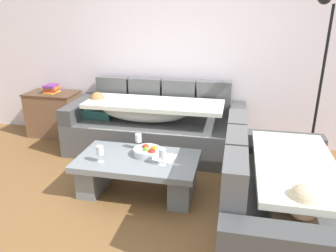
{
  "coord_description": "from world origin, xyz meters",
  "views": [
    {
      "loc": [
        0.78,
        -2.22,
        1.79
      ],
      "look_at": [
        0.07,
        1.09,
        0.55
      ],
      "focal_mm": 34.86,
      "sensor_mm": 36.0,
      "label": 1
    }
  ],
  "objects_px": {
    "couch_along_wall": "(154,126)",
    "book_stack_on_cabinet": "(52,89)",
    "side_cabinet": "(54,114)",
    "coffee_table": "(138,171)",
    "fruit_bowl": "(148,151)",
    "wine_glass_near_right": "(162,154)",
    "open_magazine": "(160,157)",
    "wine_glass_near_left": "(100,151)",
    "couch_near_window": "(278,201)",
    "wine_glass_far_back": "(138,139)",
    "floor_lamp": "(319,71)"
  },
  "relations": [
    {
      "from": "coffee_table",
      "to": "wine_glass_near_right",
      "type": "bearing_deg",
      "value": -18.84
    },
    {
      "from": "fruit_bowl",
      "to": "book_stack_on_cabinet",
      "type": "height_order",
      "value": "book_stack_on_cabinet"
    },
    {
      "from": "wine_glass_near_right",
      "to": "coffee_table",
      "type": "bearing_deg",
      "value": 161.16
    },
    {
      "from": "fruit_bowl",
      "to": "floor_lamp",
      "type": "bearing_deg",
      "value": 29.93
    },
    {
      "from": "book_stack_on_cabinet",
      "to": "floor_lamp",
      "type": "xyz_separation_m",
      "value": [
        3.44,
        -0.21,
        0.42
      ]
    },
    {
      "from": "side_cabinet",
      "to": "wine_glass_near_right",
      "type": "bearing_deg",
      "value": -35.28
    },
    {
      "from": "fruit_bowl",
      "to": "wine_glass_far_back",
      "type": "bearing_deg",
      "value": 136.54
    },
    {
      "from": "couch_along_wall",
      "to": "wine_glass_far_back",
      "type": "xyz_separation_m",
      "value": [
        0.05,
        -0.83,
        0.16
      ]
    },
    {
      "from": "wine_glass_far_back",
      "to": "open_magazine",
      "type": "xyz_separation_m",
      "value": [
        0.27,
        -0.16,
        -0.11
      ]
    },
    {
      "from": "book_stack_on_cabinet",
      "to": "couch_along_wall",
      "type": "bearing_deg",
      "value": -8.31
    },
    {
      "from": "couch_along_wall",
      "to": "open_magazine",
      "type": "relative_size",
      "value": 7.97
    },
    {
      "from": "wine_glass_near_left",
      "to": "wine_glass_near_right",
      "type": "height_order",
      "value": "same"
    },
    {
      "from": "couch_near_window",
      "to": "wine_glass_far_back",
      "type": "bearing_deg",
      "value": 64.58
    },
    {
      "from": "wine_glass_near_right",
      "to": "couch_near_window",
      "type": "bearing_deg",
      "value": -17.83
    },
    {
      "from": "wine_glass_near_left",
      "to": "wine_glass_near_right",
      "type": "xyz_separation_m",
      "value": [
        0.6,
        0.06,
        0.0
      ]
    },
    {
      "from": "couch_along_wall",
      "to": "wine_glass_near_right",
      "type": "xyz_separation_m",
      "value": [
        0.38,
        -1.15,
        0.16
      ]
    },
    {
      "from": "side_cabinet",
      "to": "book_stack_on_cabinet",
      "type": "xyz_separation_m",
      "value": [
        0.01,
        -0.0,
        0.38
      ]
    },
    {
      "from": "open_magazine",
      "to": "side_cabinet",
      "type": "height_order",
      "value": "side_cabinet"
    },
    {
      "from": "wine_glass_near_right",
      "to": "floor_lamp",
      "type": "xyz_separation_m",
      "value": [
        1.51,
        1.16,
        0.62
      ]
    },
    {
      "from": "couch_along_wall",
      "to": "side_cabinet",
      "type": "distance_m",
      "value": 1.58
    },
    {
      "from": "wine_glass_near_right",
      "to": "side_cabinet",
      "type": "bearing_deg",
      "value": 144.72
    },
    {
      "from": "couch_along_wall",
      "to": "fruit_bowl",
      "type": "relative_size",
      "value": 7.97
    },
    {
      "from": "side_cabinet",
      "to": "coffee_table",
      "type": "bearing_deg",
      "value": -37.53
    },
    {
      "from": "coffee_table",
      "to": "book_stack_on_cabinet",
      "type": "distance_m",
      "value": 2.14
    },
    {
      "from": "wine_glass_far_back",
      "to": "book_stack_on_cabinet",
      "type": "bearing_deg",
      "value": 146.51
    },
    {
      "from": "open_magazine",
      "to": "couch_near_window",
      "type": "bearing_deg",
      "value": -16.33
    },
    {
      "from": "wine_glass_near_right",
      "to": "book_stack_on_cabinet",
      "type": "distance_m",
      "value": 2.37
    },
    {
      "from": "fruit_bowl",
      "to": "wine_glass_near_right",
      "type": "bearing_deg",
      "value": -43.67
    },
    {
      "from": "wine_glass_near_left",
      "to": "open_magazine",
      "type": "relative_size",
      "value": 0.59
    },
    {
      "from": "floor_lamp",
      "to": "wine_glass_far_back",
      "type": "bearing_deg",
      "value": -155.21
    },
    {
      "from": "fruit_bowl",
      "to": "book_stack_on_cabinet",
      "type": "relative_size",
      "value": 1.22
    },
    {
      "from": "open_magazine",
      "to": "book_stack_on_cabinet",
      "type": "relative_size",
      "value": 1.22
    },
    {
      "from": "couch_along_wall",
      "to": "fruit_bowl",
      "type": "height_order",
      "value": "couch_along_wall"
    },
    {
      "from": "wine_glass_near_left",
      "to": "book_stack_on_cabinet",
      "type": "xyz_separation_m",
      "value": [
        -1.33,
        1.43,
        0.2
      ]
    },
    {
      "from": "wine_glass_far_back",
      "to": "book_stack_on_cabinet",
      "type": "relative_size",
      "value": 0.72
    },
    {
      "from": "couch_along_wall",
      "to": "book_stack_on_cabinet",
      "type": "distance_m",
      "value": 1.61
    },
    {
      "from": "couch_along_wall",
      "to": "fruit_bowl",
      "type": "distance_m",
      "value": 0.98
    },
    {
      "from": "open_magazine",
      "to": "fruit_bowl",
      "type": "bearing_deg",
      "value": 175.75
    },
    {
      "from": "coffee_table",
      "to": "side_cabinet",
      "type": "xyz_separation_m",
      "value": [
        -1.66,
        1.28,
        0.08
      ]
    },
    {
      "from": "couch_near_window",
      "to": "wine_glass_far_back",
      "type": "relative_size",
      "value": 10.25
    },
    {
      "from": "wine_glass_near_left",
      "to": "side_cabinet",
      "type": "bearing_deg",
      "value": 133.13
    },
    {
      "from": "wine_glass_near_right",
      "to": "book_stack_on_cabinet",
      "type": "xyz_separation_m",
      "value": [
        -1.93,
        1.37,
        0.2
      ]
    },
    {
      "from": "side_cabinet",
      "to": "couch_near_window",
      "type": "bearing_deg",
      "value": -29.86
    },
    {
      "from": "wine_glass_far_back",
      "to": "book_stack_on_cabinet",
      "type": "height_order",
      "value": "book_stack_on_cabinet"
    },
    {
      "from": "fruit_bowl",
      "to": "wine_glass_near_right",
      "type": "relative_size",
      "value": 1.69
    },
    {
      "from": "wine_glass_near_right",
      "to": "side_cabinet",
      "type": "relative_size",
      "value": 0.23
    },
    {
      "from": "couch_along_wall",
      "to": "open_magazine",
      "type": "height_order",
      "value": "couch_along_wall"
    },
    {
      "from": "wine_glass_far_back",
      "to": "couch_near_window",
      "type": "bearing_deg",
      "value": -25.42
    },
    {
      "from": "wine_glass_far_back",
      "to": "couch_along_wall",
      "type": "bearing_deg",
      "value": 93.44
    },
    {
      "from": "open_magazine",
      "to": "floor_lamp",
      "type": "relative_size",
      "value": 0.14
    }
  ]
}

